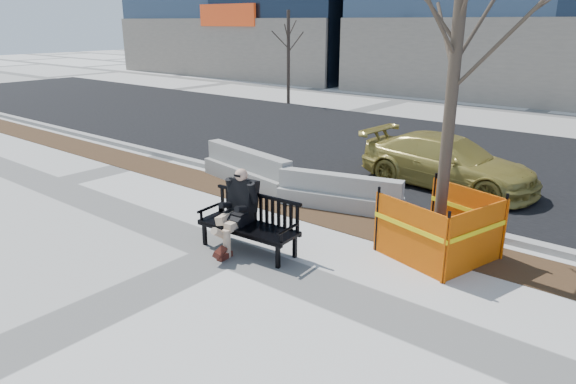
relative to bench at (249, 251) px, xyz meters
The scene contains 11 objects.
ground 0.38m from the bench, 131.73° to the right, with size 120.00×120.00×0.00m, color beige.
mulch_strip 2.33m from the bench, 96.18° to the left, with size 40.00×1.20×0.02m, color #47301C.
asphalt_street 8.52m from the bench, 91.69° to the left, with size 60.00×10.40×0.01m, color black.
curb 3.28m from the bench, 94.39° to the left, with size 60.00×0.25×0.12m, color #9E9B93.
bench is the anchor object (origin of this frame).
seated_man 0.25m from the bench, behind, with size 0.61×1.02×1.42m, color black, non-canonical shape.
tree_fence 3.25m from the bench, 36.45° to the left, with size 2.33×2.33×5.84m, color #FB6804, non-canonical shape.
sedan 5.85m from the bench, 78.61° to the left, with size 1.74×4.27×1.24m, color #A5923D.
jersey_barrier_left 3.96m from the bench, 133.58° to the left, with size 3.03×0.61×0.87m, color gray, non-canonical shape.
jersey_barrier_right 2.79m from the bench, 89.69° to the left, with size 2.70×0.54×0.77m, color #9A9890, non-canonical shape.
far_tree_left 17.22m from the bench, 126.88° to the left, with size 1.73×1.73×4.67m, color #43352B, non-canonical shape.
Camera 1 is at (6.08, -5.77, 3.84)m, focal length 32.56 mm.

